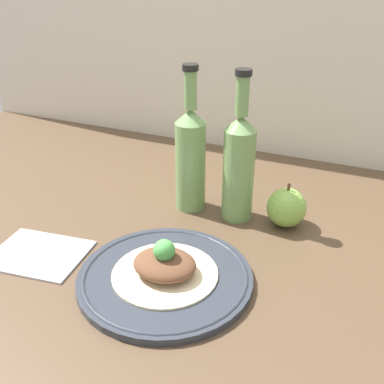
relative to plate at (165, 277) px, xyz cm
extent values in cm
cube|color=brown|center=(-5.56, 9.35, -2.82)|extent=(180.00, 110.00, 4.00)
cylinder|color=#2D333D|center=(0.00, 0.00, -0.18)|extent=(28.94, 28.94, 1.29)
torus|color=#2D333D|center=(0.00, 0.00, 0.28)|extent=(27.53, 27.53, 0.91)
cylinder|color=beige|center=(0.00, 0.00, 0.67)|extent=(17.48, 17.48, 0.40)
ellipsoid|color=brown|center=(0.00, 0.00, 2.54)|extent=(10.53, 8.95, 3.33)
sphere|color=#4CA34C|center=(0.00, 0.00, 5.28)|extent=(3.58, 3.58, 3.58)
cylinder|color=#729E5B|center=(-6.54, 24.92, 8.57)|extent=(6.28, 6.28, 18.78)
cone|color=#729E5B|center=(-6.54, 24.92, 19.37)|extent=(6.28, 6.28, 2.82)
cylinder|color=#729E5B|center=(-6.54, 24.92, 24.47)|extent=(2.51, 2.51, 7.37)
cylinder|color=black|center=(-6.54, 24.92, 28.75)|extent=(3.14, 3.14, 1.20)
cylinder|color=#729E5B|center=(3.85, 24.92, 8.57)|extent=(6.28, 6.28, 18.78)
cone|color=#729E5B|center=(3.85, 24.92, 19.37)|extent=(6.28, 6.28, 2.82)
cylinder|color=#729E5B|center=(3.85, 24.92, 24.47)|extent=(2.51, 2.51, 7.37)
cylinder|color=black|center=(3.85, 24.92, 28.75)|extent=(3.14, 3.14, 1.20)
sphere|color=#84B74C|center=(13.86, 25.70, 3.10)|extent=(7.85, 7.85, 7.85)
cylinder|color=brown|center=(13.86, 25.70, 7.64)|extent=(0.63, 0.63, 1.77)
cube|color=#B7BCC6|center=(-24.14, -2.68, -0.42)|extent=(18.06, 14.92, 0.80)
camera|label=1|loc=(28.11, -52.44, 46.31)|focal=42.00mm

